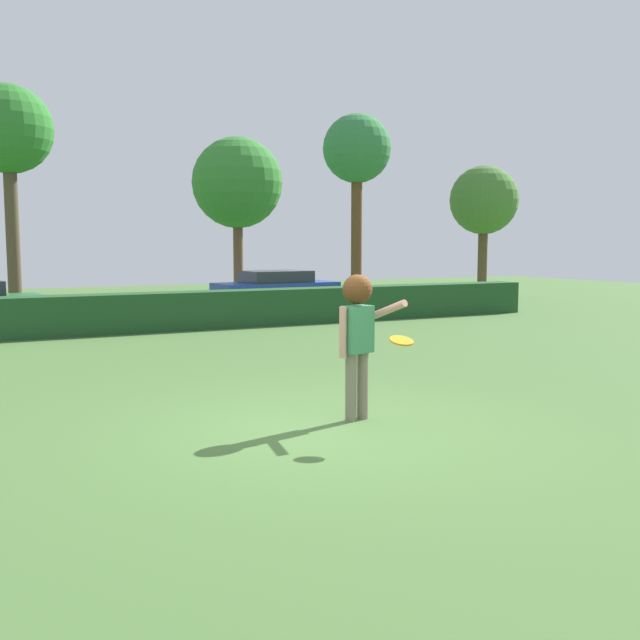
{
  "coord_description": "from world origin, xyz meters",
  "views": [
    {
      "loc": [
        -3.83,
        -7.37,
        2.18
      ],
      "look_at": [
        0.57,
        1.23,
        1.15
      ],
      "focal_mm": 40.54,
      "sensor_mm": 36.0,
      "label": 1
    }
  ],
  "objects_px": {
    "maple_tree": "(8,133)",
    "oak_tree": "(237,184)",
    "willow_tree": "(357,153)",
    "person": "(358,326)",
    "parked_car_blue": "(276,287)",
    "frisbee": "(401,341)",
    "birch_tree": "(484,201)"
  },
  "relations": [
    {
      "from": "maple_tree",
      "to": "oak_tree",
      "type": "height_order",
      "value": "maple_tree"
    },
    {
      "from": "maple_tree",
      "to": "willow_tree",
      "type": "height_order",
      "value": "maple_tree"
    },
    {
      "from": "person",
      "to": "willow_tree",
      "type": "relative_size",
      "value": 0.25
    },
    {
      "from": "parked_car_blue",
      "to": "willow_tree",
      "type": "relative_size",
      "value": 0.6
    },
    {
      "from": "maple_tree",
      "to": "willow_tree",
      "type": "xyz_separation_m",
      "value": [
        12.37,
        -0.49,
        0.04
      ]
    },
    {
      "from": "parked_car_blue",
      "to": "oak_tree",
      "type": "distance_m",
      "value": 5.69
    },
    {
      "from": "frisbee",
      "to": "parked_car_blue",
      "type": "bearing_deg",
      "value": 71.13
    },
    {
      "from": "parked_car_blue",
      "to": "willow_tree",
      "type": "height_order",
      "value": "willow_tree"
    },
    {
      "from": "person",
      "to": "maple_tree",
      "type": "distance_m",
      "value": 18.24
    },
    {
      "from": "birch_tree",
      "to": "oak_tree",
      "type": "bearing_deg",
      "value": 150.33
    },
    {
      "from": "frisbee",
      "to": "parked_car_blue",
      "type": "distance_m",
      "value": 16.93
    },
    {
      "from": "parked_car_blue",
      "to": "birch_tree",
      "type": "xyz_separation_m",
      "value": [
        8.54,
        -0.53,
        3.11
      ]
    },
    {
      "from": "parked_car_blue",
      "to": "person",
      "type": "bearing_deg",
      "value": -110.07
    },
    {
      "from": "oak_tree",
      "to": "willow_tree",
      "type": "height_order",
      "value": "willow_tree"
    },
    {
      "from": "frisbee",
      "to": "oak_tree",
      "type": "bearing_deg",
      "value": 74.27
    },
    {
      "from": "parked_car_blue",
      "to": "oak_tree",
      "type": "xyz_separation_m",
      "value": [
        0.22,
        4.21,
        3.82
      ]
    },
    {
      "from": "parked_car_blue",
      "to": "frisbee",
      "type": "bearing_deg",
      "value": -108.87
    },
    {
      "from": "birch_tree",
      "to": "parked_car_blue",
      "type": "bearing_deg",
      "value": 176.46
    },
    {
      "from": "oak_tree",
      "to": "maple_tree",
      "type": "bearing_deg",
      "value": -167.5
    },
    {
      "from": "oak_tree",
      "to": "willow_tree",
      "type": "distance_m",
      "value": 4.81
    },
    {
      "from": "frisbee",
      "to": "oak_tree",
      "type": "relative_size",
      "value": 0.04
    },
    {
      "from": "person",
      "to": "frisbee",
      "type": "xyz_separation_m",
      "value": [
        0.06,
        -0.88,
        -0.08
      ]
    },
    {
      "from": "willow_tree",
      "to": "birch_tree",
      "type": "height_order",
      "value": "willow_tree"
    },
    {
      "from": "person",
      "to": "parked_car_blue",
      "type": "bearing_deg",
      "value": 69.93
    },
    {
      "from": "person",
      "to": "willow_tree",
      "type": "bearing_deg",
      "value": 60.07
    },
    {
      "from": "parked_car_blue",
      "to": "maple_tree",
      "type": "relative_size",
      "value": 0.6
    },
    {
      "from": "willow_tree",
      "to": "person",
      "type": "bearing_deg",
      "value": -119.93
    },
    {
      "from": "oak_tree",
      "to": "birch_tree",
      "type": "height_order",
      "value": "oak_tree"
    },
    {
      "from": "willow_tree",
      "to": "frisbee",
      "type": "bearing_deg",
      "value": -118.55
    },
    {
      "from": "frisbee",
      "to": "birch_tree",
      "type": "distance_m",
      "value": 21.06
    },
    {
      "from": "frisbee",
      "to": "birch_tree",
      "type": "height_order",
      "value": "birch_tree"
    },
    {
      "from": "oak_tree",
      "to": "willow_tree",
      "type": "xyz_separation_m",
      "value": [
        4.04,
        -2.34,
        1.16
      ]
    }
  ]
}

